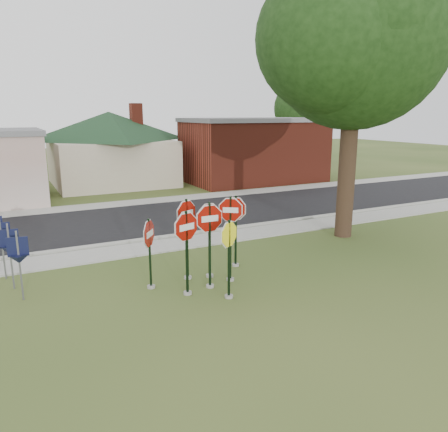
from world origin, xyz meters
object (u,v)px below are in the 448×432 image
stop_sign_yellow (229,250)px  oak_tree (356,36)px  stop_sign_center (210,233)px  stop_sign_left (187,241)px

stop_sign_yellow → oak_tree: oak_tree is taller
stop_sign_center → stop_sign_left: (-0.80, -0.18, -0.08)m
stop_sign_center → stop_sign_left: bearing=-167.6°
stop_sign_left → oak_tree: bearing=18.3°
stop_sign_center → oak_tree: bearing=18.9°
stop_sign_left → oak_tree: oak_tree is taller
stop_sign_center → stop_sign_left: 0.82m
stop_sign_yellow → stop_sign_left: 1.23m
stop_sign_left → oak_tree: (8.26, 2.73, 6.38)m
stop_sign_center → stop_sign_yellow: bearing=-81.0°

